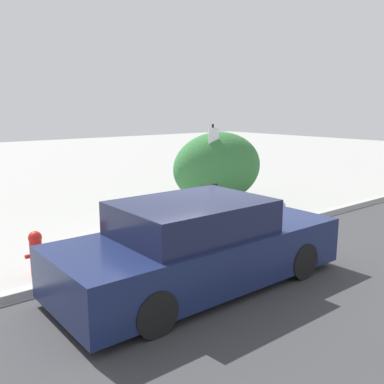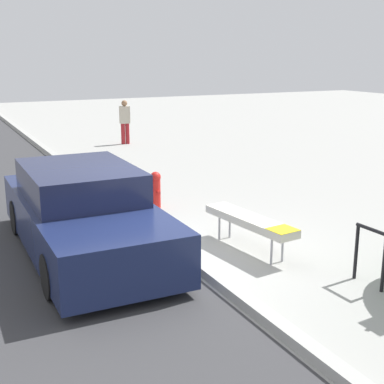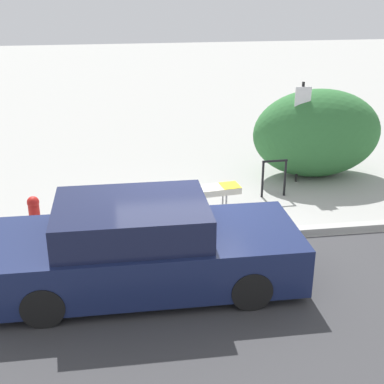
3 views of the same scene
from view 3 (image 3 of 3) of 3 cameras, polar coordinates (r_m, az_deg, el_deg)
ground_plane at (r=9.61m, az=-0.45°, el=-5.36°), size 60.00×60.00×0.00m
curb at (r=9.58m, az=-0.45°, el=-5.01°), size 60.00×0.20×0.13m
bench at (r=10.42m, az=0.09°, el=-0.05°), size 1.94×0.63×0.57m
bike_rack at (r=11.50m, az=8.75°, el=1.88°), size 0.55×0.07×0.83m
sign_post at (r=12.17m, az=11.50°, el=7.19°), size 0.36×0.08×2.30m
fire_hydrant at (r=10.09m, az=-16.45°, el=-2.34°), size 0.36×0.22×0.77m
shrub_hedge at (r=12.80m, az=13.19°, el=6.12°), size 3.03×1.75×2.05m
parked_car_near at (r=8.09m, az=-5.31°, el=-5.98°), size 4.65×1.88×1.38m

